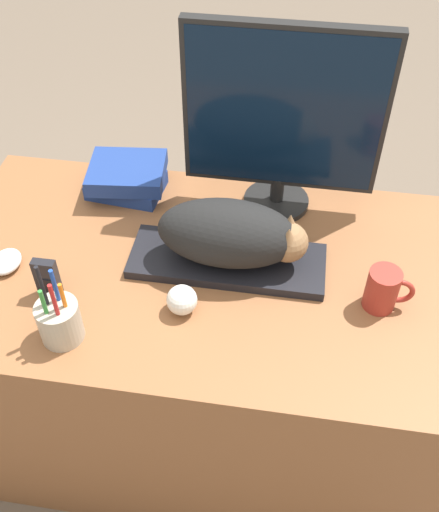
# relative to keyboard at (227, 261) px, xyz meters

# --- Properties ---
(desk) EXTENTS (1.36, 0.73, 0.70)m
(desk) POSITION_rel_keyboard_xyz_m (-0.03, -0.02, -0.36)
(desk) COLOR brown
(desk) RESTS_ON ground_plane
(keyboard) EXTENTS (0.47, 0.17, 0.02)m
(keyboard) POSITION_rel_keyboard_xyz_m (0.00, 0.00, 0.00)
(keyboard) COLOR black
(keyboard) RESTS_ON desk
(cat) EXTENTS (0.35, 0.16, 0.16)m
(cat) POSITION_rel_keyboard_xyz_m (0.01, -0.00, 0.09)
(cat) COLOR black
(cat) RESTS_ON keyboard
(monitor) EXTENTS (0.48, 0.17, 0.50)m
(monitor) POSITION_rel_keyboard_xyz_m (0.10, 0.24, 0.26)
(monitor) COLOR black
(monitor) RESTS_ON desk
(computer_mouse) EXTENTS (0.07, 0.09, 0.03)m
(computer_mouse) POSITION_rel_keyboard_xyz_m (-0.52, -0.09, 0.00)
(computer_mouse) COLOR silver
(computer_mouse) RESTS_ON desk
(coffee_mug) EXTENTS (0.11, 0.07, 0.10)m
(coffee_mug) POSITION_rel_keyboard_xyz_m (0.36, -0.07, 0.04)
(coffee_mug) COLOR #9E2D23
(coffee_mug) RESTS_ON desk
(pen_cup) EXTENTS (0.09, 0.09, 0.21)m
(pen_cup) POSITION_rel_keyboard_xyz_m (-0.32, -0.27, 0.04)
(pen_cup) COLOR #B2A893
(pen_cup) RESTS_ON desk
(baseball) EXTENTS (0.07, 0.07, 0.07)m
(baseball) POSITION_rel_keyboard_xyz_m (-0.08, -0.16, 0.02)
(baseball) COLOR silver
(baseball) RESTS_ON desk
(phone) EXTENTS (0.05, 0.02, 0.11)m
(phone) POSITION_rel_keyboard_xyz_m (-0.39, -0.16, 0.04)
(phone) COLOR black
(phone) RESTS_ON desk
(book_stack) EXTENTS (0.22, 0.19, 0.08)m
(book_stack) POSITION_rel_keyboard_xyz_m (-0.31, 0.24, 0.03)
(book_stack) COLOR navy
(book_stack) RESTS_ON desk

